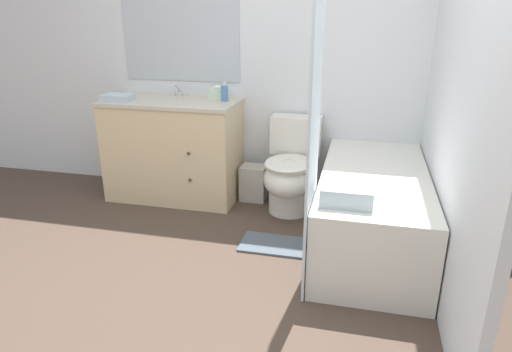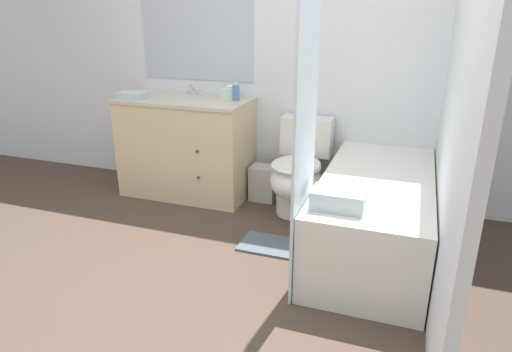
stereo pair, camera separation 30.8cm
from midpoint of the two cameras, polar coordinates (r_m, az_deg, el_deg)
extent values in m
plane|color=#47382D|center=(2.70, -11.05, -16.18)|extent=(14.00, 14.00, 0.00)
cube|color=silver|center=(3.93, -1.04, 15.39)|extent=(8.00, 0.05, 2.50)
cube|color=#B2BCC6|center=(4.14, -11.73, 17.99)|extent=(1.05, 0.01, 0.93)
cube|color=silver|center=(2.90, 20.92, 12.34)|extent=(0.05, 2.81, 2.50)
cube|color=beige|center=(4.06, -12.32, 3.06)|extent=(1.11, 0.57, 0.83)
cube|color=beige|center=(3.95, -12.79, 9.04)|extent=(1.13, 0.59, 0.03)
cylinder|color=silver|center=(3.96, -12.75, 8.47)|extent=(0.29, 0.29, 0.10)
sphere|color=#382D23|center=(3.67, -10.85, 2.74)|extent=(0.02, 0.02, 0.02)
sphere|color=#382D23|center=(3.75, -10.63, -0.54)|extent=(0.02, 0.02, 0.02)
cylinder|color=silver|center=(4.11, -11.70, 10.04)|extent=(0.04, 0.04, 0.04)
cylinder|color=silver|center=(4.06, -12.01, 10.79)|extent=(0.02, 0.11, 0.09)
cylinder|color=silver|center=(4.13, -12.41, 10.07)|extent=(0.03, 0.03, 0.04)
cylinder|color=silver|center=(4.09, -10.99, 10.06)|extent=(0.03, 0.03, 0.04)
cylinder|color=silver|center=(3.75, 1.85, -2.81)|extent=(0.34, 0.34, 0.23)
ellipsoid|color=silver|center=(3.62, 1.69, -0.32)|extent=(0.40, 0.50, 0.30)
torus|color=silver|center=(3.58, 1.71, 1.32)|extent=(0.39, 0.39, 0.04)
cube|color=silver|center=(3.85, 2.77, 5.16)|extent=(0.42, 0.18, 0.32)
ellipsoid|color=silver|center=(3.57, 1.71, 1.66)|extent=(0.38, 0.47, 0.02)
cube|color=silver|center=(3.25, 11.70, -4.12)|extent=(0.71, 1.59, 0.53)
cube|color=#A5A7A2|center=(3.15, 12.03, 0.21)|extent=(0.59, 1.47, 0.01)
cube|color=silver|center=(2.49, 3.80, 6.74)|extent=(0.01, 0.47, 2.00)
cube|color=#B7B2A8|center=(3.97, -2.53, -0.90)|extent=(0.22, 0.19, 0.31)
cube|color=silver|center=(3.92, -7.10, 10.18)|extent=(0.13, 0.14, 0.09)
ellipsoid|color=white|center=(3.92, -7.13, 10.99)|extent=(0.06, 0.04, 0.03)
cylinder|color=#4C7AB2|center=(3.81, -6.29, 10.20)|extent=(0.06, 0.06, 0.13)
cylinder|color=silver|center=(3.80, -6.34, 11.37)|extent=(0.03, 0.03, 0.03)
cube|color=silver|center=(4.00, -19.14, 9.19)|extent=(0.24, 0.16, 0.06)
cube|color=silver|center=(2.60, 7.99, -2.54)|extent=(0.29, 0.18, 0.11)
cube|color=#4C5660|center=(3.25, 0.53, -8.76)|extent=(0.59, 0.29, 0.02)
camera|label=1|loc=(0.15, -92.86, -1.06)|focal=32.00mm
camera|label=2|loc=(0.15, 87.14, 1.06)|focal=32.00mm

